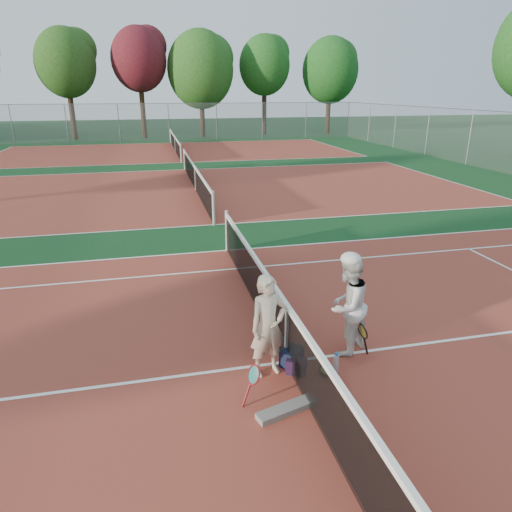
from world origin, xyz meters
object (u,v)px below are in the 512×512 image
Objects in this scene: racket_spare at (327,372)px; racket_red at (254,385)px; sports_bag_navy at (292,357)px; water_bottle at (336,364)px; player_b at (347,305)px; sports_bag_purple at (296,366)px; net_main at (287,334)px; player_a at (268,326)px; racket_black_held at (362,340)px.

racket_red is at bearing 96.18° from racket_spare.
water_bottle reaches higher than sports_bag_navy.
water_bottle is (-0.37, -0.54, -0.68)m from player_b.
racket_spare is 0.48m from sports_bag_purple.
net_main is 6.91× the size of player_a.
player_b reaches higher than racket_black_held.
racket_spare is (-0.71, -0.36, -0.25)m from racket_black_held.
player_b is 2.86× the size of racket_black_held.
net_main is 6.60× the size of player_b.
water_bottle is at bearing -27.52° from player_a.
net_main is 0.49m from player_a.
racket_spare is (0.87, -0.26, -0.75)m from player_a.
sports_bag_purple is at bearing -0.50° from racket_black_held.
sports_bag_navy is (-1.17, 0.01, -0.15)m from racket_black_held.
racket_red is (-0.36, -0.63, -0.51)m from player_a.
net_main is at bearing 26.48° from racket_red.
player_a is at bearing -150.63° from net_main.
player_b is 2.06m from racket_red.
player_a is (-0.35, -0.20, 0.28)m from net_main.
racket_spare is 2.06× the size of sports_bag_purple.
player_a reaches higher than sports_bag_purple.
net_main is 0.87m from water_bottle.
net_main is 0.51m from sports_bag_purple.
water_bottle is at bearing -93.49° from racket_spare.
sports_bag_purple reaches higher than racket_spare.
racket_black_held is 1.94× the size of water_bottle.
racket_black_held is 2.00× the size of sports_bag_purple.
player_a is at bearing 37.29° from racket_red.
sports_bag_purple is (0.07, -0.32, -0.39)m from net_main.
player_a is 2.73× the size of racket_black_held.
net_main is 0.39m from sports_bag_navy.
player_b reaches higher than water_bottle.
water_bottle is at bearing -30.66° from sports_bag_navy.
sports_bag_navy is at bearing -25.12° from player_b.
player_b is at bearing 55.31° from water_bottle.
sports_bag_purple is (-0.45, 0.14, 0.07)m from racket_spare.
player_a is 5.30× the size of water_bottle.
racket_black_held reaches higher than racket_red.
net_main is 37.64× the size of sports_bag_purple.
sports_bag_navy is (0.06, -0.09, -0.37)m from net_main.
sports_bag_purple is at bearing 62.10° from racket_spare.
water_bottle is at bearing 19.39° from racket_black_held.
player_b is 1.09m from racket_spare.
net_main is at bearing -15.64° from racket_black_held.
racket_black_held is (0.20, -0.20, -0.54)m from player_b.
net_main is at bearing 37.93° from racket_spare.
racket_red is (-0.71, -0.83, -0.23)m from net_main.
sports_bag_purple is (-1.17, -0.22, -0.17)m from racket_black_held.
sports_bag_purple is at bearing -89.51° from sports_bag_navy.
racket_red is at bearing -163.93° from water_bottle.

